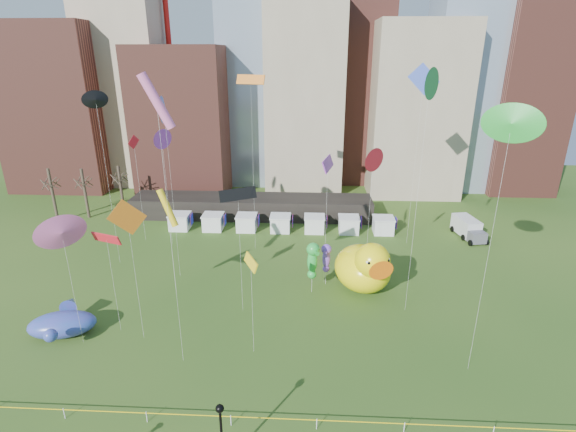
# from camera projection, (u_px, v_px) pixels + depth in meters

# --- Properties ---
(ground) EXTENTS (160.00, 160.00, 0.00)m
(ground) POSITION_uv_depth(u_px,v_px,m) (231.00, 425.00, 30.42)
(ground) COLOR #264C18
(ground) RESTS_ON ground
(skyline) EXTENTS (101.00, 23.00, 68.00)m
(skyline) POSITION_uv_depth(u_px,v_px,m) (296.00, 72.00, 79.93)
(skyline) COLOR brown
(skyline) RESTS_ON ground
(pavilion) EXTENTS (38.00, 6.00, 3.20)m
(pavilion) POSITION_uv_depth(u_px,v_px,m) (252.00, 207.00, 69.35)
(pavilion) COLOR black
(pavilion) RESTS_ON ground
(vendor_tents) EXTENTS (33.24, 2.80, 2.40)m
(vendor_tents) POSITION_uv_depth(u_px,v_px,m) (281.00, 224.00, 63.66)
(vendor_tents) COLOR white
(vendor_tents) RESTS_ON ground
(bare_trees) EXTENTS (8.44, 6.44, 8.50)m
(bare_trees) POSITION_uv_depth(u_px,v_px,m) (86.00, 192.00, 68.42)
(bare_trees) COLOR #382B21
(bare_trees) RESTS_ON ground
(caution_tape) EXTENTS (50.00, 0.06, 0.90)m
(caution_tape) POSITION_uv_depth(u_px,v_px,m) (231.00, 418.00, 30.18)
(caution_tape) COLOR white
(caution_tape) RESTS_ON ground
(big_duck) EXTENTS (7.85, 8.98, 6.32)m
(big_duck) POSITION_uv_depth(u_px,v_px,m) (365.00, 267.00, 46.87)
(big_duck) COLOR #FFEA0D
(big_duck) RESTS_ON ground
(small_duck) EXTENTS (3.18, 4.04, 2.99)m
(small_duck) POSITION_uv_depth(u_px,v_px,m) (373.00, 273.00, 48.78)
(small_duck) COLOR white
(small_duck) RESTS_ON ground
(seahorse_green) EXTENTS (1.86, 2.07, 5.94)m
(seahorse_green) POSITION_uv_depth(u_px,v_px,m) (312.00, 258.00, 45.96)
(seahorse_green) COLOR silver
(seahorse_green) RESTS_ON ground
(seahorse_purple) EXTENTS (1.37, 1.60, 4.99)m
(seahorse_purple) POSITION_uv_depth(u_px,v_px,m) (326.00, 256.00, 47.85)
(seahorse_purple) COLOR silver
(seahorse_purple) RESTS_ON ground
(whale_inflatable) EXTENTS (6.60, 7.67, 2.64)m
(whale_inflatable) POSITION_uv_depth(u_px,v_px,m) (63.00, 323.00, 40.00)
(whale_inflatable) COLOR #4A3EA9
(whale_inflatable) RESTS_ON ground
(lamppost) EXTENTS (0.53, 0.53, 5.04)m
(lamppost) POSITION_uv_depth(u_px,v_px,m) (221.00, 429.00, 26.35)
(lamppost) COLOR black
(lamppost) RESTS_ON footpath
(box_truck) EXTENTS (3.40, 6.52, 2.64)m
(box_truck) POSITION_uv_depth(u_px,v_px,m) (468.00, 228.00, 61.49)
(box_truck) COLOR silver
(box_truck) RESTS_ON ground
(kite_0) EXTENTS (2.93, 1.41, 9.91)m
(kite_0) POSITION_uv_depth(u_px,v_px,m) (106.00, 239.00, 37.68)
(kite_0) COLOR silver
(kite_0) RESTS_ON ground
(kite_1) EXTENTS (2.36, 0.99, 23.43)m
(kite_1) POSITION_uv_depth(u_px,v_px,m) (157.00, 102.00, 29.39)
(kite_1) COLOR silver
(kite_1) RESTS_ON ground
(kite_2) EXTENTS (1.55, 1.56, 20.83)m
(kite_2) POSITION_uv_depth(u_px,v_px,m) (96.00, 100.00, 47.39)
(kite_2) COLOR silver
(kite_2) RESTS_ON ground
(kite_3) EXTENTS (1.66, 2.49, 23.52)m
(kite_3) POSITION_uv_depth(u_px,v_px,m) (430.00, 84.00, 36.46)
(kite_3) COLOR silver
(kite_3) RESTS_ON ground
(kite_4) EXTENTS (1.50, 2.56, 9.13)m
(kite_4) POSITION_uv_depth(u_px,v_px,m) (251.00, 263.00, 34.98)
(kite_4) COLOR silver
(kite_4) RESTS_ON ground
(kite_5) EXTENTS (0.84, 2.77, 20.55)m
(kite_5) POSITION_uv_depth(u_px,v_px,m) (164.00, 110.00, 44.42)
(kite_5) COLOR silver
(kite_5) RESTS_ON ground
(kite_6) EXTENTS (2.52, 2.15, 13.48)m
(kite_6) POSITION_uv_depth(u_px,v_px,m) (127.00, 219.00, 35.79)
(kite_6) COLOR silver
(kite_6) RESTS_ON ground
(kite_7) EXTENTS (1.40, 4.02, 14.51)m
(kite_7) POSITION_uv_depth(u_px,v_px,m) (328.00, 164.00, 44.65)
(kite_7) COLOR silver
(kite_7) RESTS_ON ground
(kite_8) EXTENTS (0.95, 1.61, 14.78)m
(kite_8) POSITION_uv_depth(u_px,v_px,m) (134.00, 146.00, 56.11)
(kite_8) COLOR silver
(kite_8) RESTS_ON ground
(kite_9) EXTENTS (2.14, 2.37, 12.21)m
(kite_9) POSITION_uv_depth(u_px,v_px,m) (62.00, 232.00, 35.47)
(kite_9) COLOR silver
(kite_9) RESTS_ON ground
(kite_10) EXTENTS (3.34, 2.15, 12.95)m
(kite_10) POSITION_uv_depth(u_px,v_px,m) (238.00, 195.00, 39.78)
(kite_10) COLOR silver
(kite_10) RESTS_ON ground
(kite_11) EXTENTS (2.45, 1.72, 21.50)m
(kite_11) POSITION_uv_depth(u_px,v_px,m) (512.00, 124.00, 28.85)
(kite_11) COLOR silver
(kite_11) RESTS_ON ground
(kite_12) EXTENTS (2.39, 1.58, 11.82)m
(kite_12) POSITION_uv_depth(u_px,v_px,m) (168.00, 208.00, 43.94)
(kite_12) COLOR silver
(kite_12) RESTS_ON ground
(kite_13) EXTENTS (3.81, 0.67, 23.60)m
(kite_13) POSITION_uv_depth(u_px,v_px,m) (423.00, 82.00, 52.36)
(kite_13) COLOR silver
(kite_13) RESTS_ON ground
(kite_14) EXTENTS (3.59, 1.75, 22.27)m
(kite_14) POSITION_uv_depth(u_px,v_px,m) (251.00, 81.00, 50.85)
(kite_14) COLOR silver
(kite_14) RESTS_ON ground
(kite_15) EXTENTS (1.05, 2.47, 15.73)m
(kite_15) POSITION_uv_depth(u_px,v_px,m) (162.00, 139.00, 54.52)
(kite_15) COLOR silver
(kite_15) RESTS_ON ground
(kite_16) EXTENTS (1.65, 1.98, 15.93)m
(kite_16) POSITION_uv_depth(u_px,v_px,m) (373.00, 160.00, 42.49)
(kite_16) COLOR silver
(kite_16) RESTS_ON ground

